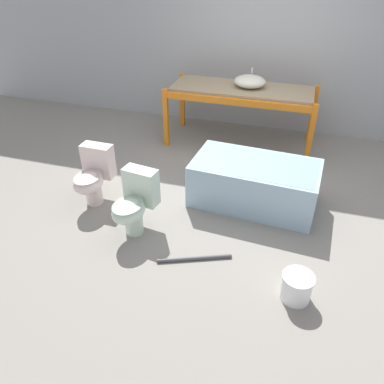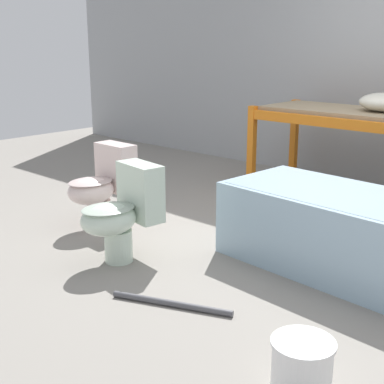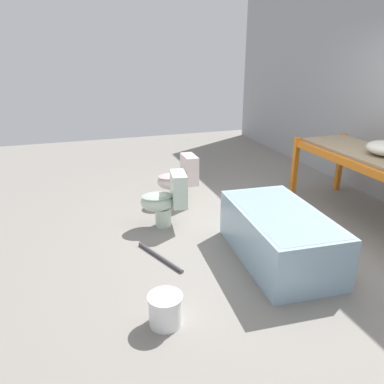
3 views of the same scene
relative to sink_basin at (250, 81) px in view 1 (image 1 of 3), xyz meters
The scene contains 9 objects.
ground_plane 1.53m from the sink_basin, 84.50° to the right, with size 12.00×12.00×0.00m, color gray.
warehouse_wall_rear 0.98m from the sink_basin, 81.30° to the left, with size 10.80×0.08×3.20m.
shelving_rack 0.22m from the sink_basin, 160.08° to the right, with size 2.18×0.87×0.89m.
sink_basin is the anchor object (origin of this frame).
bathtub_main 1.77m from the sink_basin, 76.52° to the right, with size 1.50×0.88×0.53m.
toilet_near 2.68m from the sink_basin, 106.74° to the right, with size 0.42×0.60×0.68m.
toilet_far 2.65m from the sink_basin, 124.21° to the right, with size 0.37×0.56×0.68m.
bucket_white 3.24m from the sink_basin, 71.62° to the right, with size 0.28×0.28×0.26m.
loose_pipe 2.93m from the sink_basin, 90.10° to the right, with size 0.71×0.32×0.04m.
Camera 1 is at (0.66, -4.22, 2.64)m, focal length 35.00 mm.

